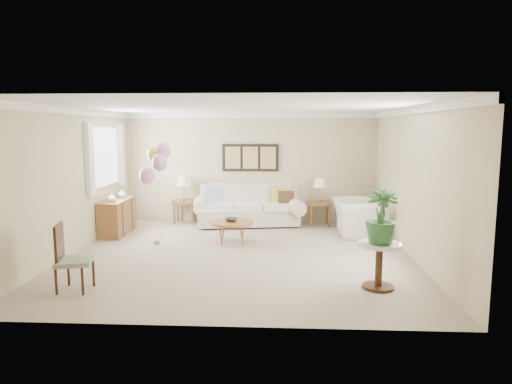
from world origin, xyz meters
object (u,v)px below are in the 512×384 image
(coffee_table, at_px, (232,223))
(accent_chair, at_px, (69,256))
(armchair, at_px, (358,217))
(sofa, at_px, (248,209))
(balloon_cluster, at_px, (156,162))

(coffee_table, relative_size, accent_chair, 0.91)
(coffee_table, height_order, armchair, armchair)
(sofa, height_order, accent_chair, sofa)
(armchair, bearing_deg, balloon_cluster, 104.00)
(sofa, relative_size, balloon_cluster, 1.35)
(sofa, distance_m, balloon_cluster, 2.82)
(sofa, height_order, balloon_cluster, balloon_cluster)
(accent_chair, xyz_separation_m, balloon_cluster, (0.55, 2.56, 1.13))
(armchair, relative_size, accent_chair, 1.23)
(armchair, height_order, balloon_cluster, balloon_cluster)
(coffee_table, xyz_separation_m, accent_chair, (-1.97, -2.79, 0.09))
(sofa, xyz_separation_m, armchair, (2.40, -0.90, 0.00))
(coffee_table, relative_size, armchair, 0.74)
(sofa, xyz_separation_m, balloon_cluster, (-1.61, -1.95, 1.24))
(sofa, distance_m, armchair, 2.56)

